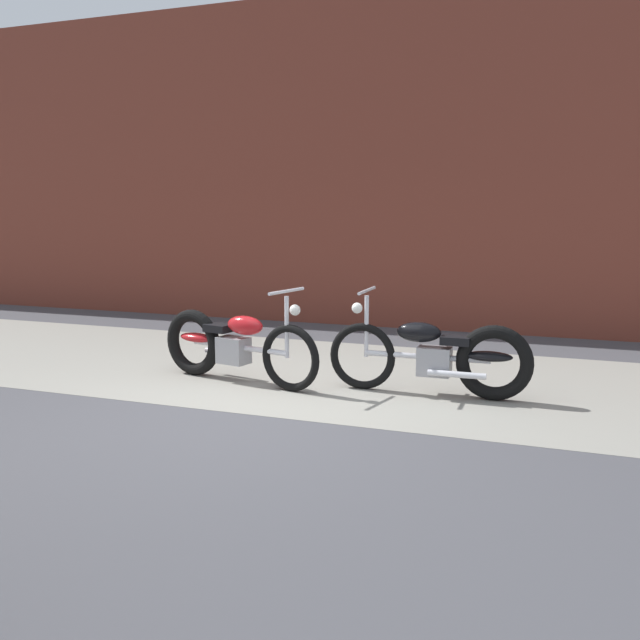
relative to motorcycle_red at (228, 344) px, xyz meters
The scene contains 5 objects.
ground_plane 1.33m from the motorcycle_red, 56.36° to the right, with size 80.00×80.00×0.00m, color #47474C.
sidewalk_slab 1.06m from the motorcycle_red, 44.65° to the left, with size 36.00×3.50×0.01m, color gray.
brick_building_wall 4.71m from the motorcycle_red, 80.38° to the left, with size 36.00×0.50×5.04m, color brown.
motorcycle_red is the anchor object (origin of this frame).
motorcycle_black 2.25m from the motorcycle_red, ahead, with size 2.01×0.58×1.03m.
Camera 1 is at (2.71, -5.36, 1.80)m, focal length 38.87 mm.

